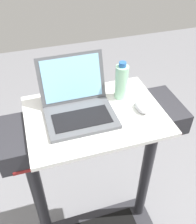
% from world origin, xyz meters
% --- Properties ---
extents(desk_board, '(0.64, 0.47, 0.02)m').
position_xyz_m(desk_board, '(0.00, 0.70, 1.20)').
color(desk_board, white).
rests_on(desk_board, treadmill_base).
extents(laptop, '(0.31, 0.31, 0.24)m').
position_xyz_m(laptop, '(-0.07, 0.73, 1.26)').
color(laptop, '#515459').
rests_on(laptop, desk_board).
extents(computer_mouse, '(0.06, 0.10, 0.03)m').
position_xyz_m(computer_mouse, '(0.22, 0.66, 1.22)').
color(computer_mouse, '#B2B2B7').
rests_on(computer_mouse, desk_board).
extents(water_bottle, '(0.06, 0.06, 0.20)m').
position_xyz_m(water_bottle, '(0.16, 0.79, 1.30)').
color(water_bottle, '#9EDBB2').
rests_on(water_bottle, desk_board).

